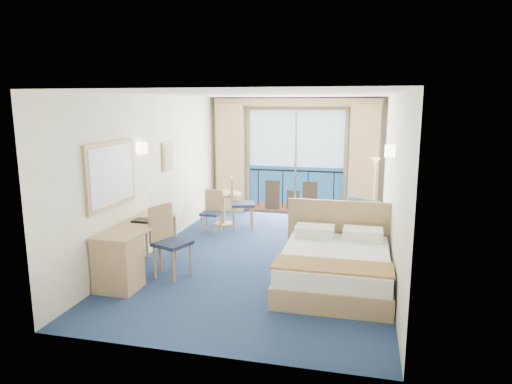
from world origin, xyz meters
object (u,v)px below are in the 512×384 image
at_px(bed, 335,265).
at_px(table_chair_b, 212,209).
at_px(desk_chair, 167,237).
at_px(floor_lamp, 375,174).
at_px(round_table, 223,200).
at_px(armchair, 351,218).
at_px(table_chair_a, 238,200).
at_px(nightstand, 374,243).
at_px(desk, 123,257).

height_order(bed, table_chair_b, bed).
distance_m(bed, desk_chair, 2.50).
distance_m(floor_lamp, round_table, 3.27).
height_order(armchair, floor_lamp, floor_lamp).
xyz_separation_m(table_chair_a, table_chair_b, (-0.42, -0.41, -0.12)).
bearing_deg(table_chair_b, desk_chair, -85.73).
bearing_deg(nightstand, desk_chair, -153.71).
bearing_deg(armchair, table_chair_b, -42.14).
bearing_deg(armchair, desk_chair, -4.11).
height_order(nightstand, table_chair_a, table_chair_a).
height_order(floor_lamp, round_table, floor_lamp).
xyz_separation_m(floor_lamp, table_chair_a, (-2.73, -1.02, -0.48)).
bearing_deg(armchair, table_chair_a, -50.61).
relative_size(floor_lamp, table_chair_a, 1.33).
bearing_deg(desk_chair, armchair, -23.42).
distance_m(nightstand, desk_chair, 3.39).
relative_size(armchair, round_table, 1.05).
xyz_separation_m(round_table, table_chair_a, (0.40, -0.26, 0.09)).
height_order(desk_chair, round_table, desk_chair).
distance_m(desk, table_chair_a, 3.39).
relative_size(armchair, floor_lamp, 0.56).
bearing_deg(desk, desk_chair, 49.39).
bearing_deg(table_chair_a, desk_chair, 154.92).
height_order(desk, desk_chair, desk_chair).
bearing_deg(desk, nightstand, 30.17).
relative_size(round_table, table_chair_b, 0.89).
height_order(nightstand, floor_lamp, floor_lamp).
distance_m(table_chair_a, table_chair_b, 0.60).
bearing_deg(round_table, table_chair_a, -32.66).
height_order(bed, armchair, bed).
xyz_separation_m(desk, desk_chair, (0.45, 0.53, 0.17)).
relative_size(armchair, desk, 0.48).
bearing_deg(nightstand, table_chair_b, 164.54).
xyz_separation_m(bed, nightstand, (0.56, 1.29, -0.03)).
distance_m(desk_chair, round_table, 3.03).
distance_m(armchair, floor_lamp, 1.31).
xyz_separation_m(bed, armchair, (0.14, 2.57, 0.07)).
bearing_deg(table_chair_b, table_chair_a, 45.88).
bearing_deg(armchair, desk, -3.71).
height_order(armchair, table_chair_a, table_chair_a).
height_order(floor_lamp, desk_chair, floor_lamp).
height_order(table_chair_a, table_chair_b, table_chair_a).
bearing_deg(round_table, armchair, -5.25).
xyz_separation_m(desk_chair, round_table, (-0.09, 3.03, -0.08)).
height_order(armchair, desk_chair, desk_chair).
bearing_deg(nightstand, round_table, 153.82).
bearing_deg(desk, table_chair_b, 83.08).
height_order(bed, table_chair_a, table_chair_a).
bearing_deg(table_chair_b, nightstand, -13.65).
bearing_deg(desk, floor_lamp, 50.96).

